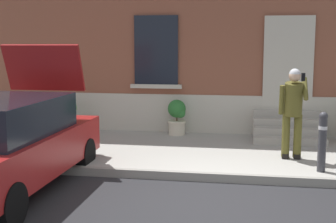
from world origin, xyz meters
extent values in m
plane|color=#232326|center=(0.00, 0.00, 0.00)|extent=(80.00, 80.00, 0.00)
cube|color=#99968E|center=(0.00, 2.80, 0.07)|extent=(24.00, 3.60, 0.15)
cube|color=gray|center=(0.00, 0.94, 0.07)|extent=(24.00, 0.12, 0.15)
cube|color=#BCB7A8|center=(0.00, 4.58, 0.55)|extent=(24.00, 0.08, 1.10)
cube|color=maroon|center=(1.50, 4.57, 1.84)|extent=(1.00, 0.08, 2.10)
cube|color=#BCB7A8|center=(1.50, 4.55, 1.89)|extent=(1.16, 0.06, 2.24)
cube|color=black|center=(-1.70, 4.57, 2.20)|extent=(1.10, 0.06, 1.70)
cube|color=#BCB7A8|center=(-1.70, 4.54, 1.30)|extent=(1.30, 0.12, 0.10)
cube|color=#9E998E|center=(1.50, 3.48, 0.23)|extent=(1.58, 0.32, 0.16)
cube|color=#9E998E|center=(1.50, 3.80, 0.31)|extent=(1.58, 0.32, 0.32)
cube|color=#9E998E|center=(1.50, 4.12, 0.39)|extent=(1.58, 0.32, 0.48)
cube|color=#9E998E|center=(1.50, 4.44, 0.47)|extent=(1.58, 0.32, 0.64)
cube|color=maroon|center=(-3.20, -0.11, 0.62)|extent=(1.76, 4.00, 0.64)
cube|color=black|center=(-3.20, -0.26, 1.22)|extent=(1.54, 2.40, 0.56)
cube|color=black|center=(-3.20, 1.90, 0.40)|extent=(1.66, 0.10, 0.20)
cube|color=yellow|center=(-3.20, 1.90, 0.58)|extent=(0.52, 0.02, 0.12)
cube|color=#B21414|center=(-3.95, 1.90, 0.84)|extent=(0.16, 0.04, 0.18)
cube|color=#B21414|center=(-2.44, 1.90, 0.84)|extent=(0.16, 0.04, 0.18)
cube|color=maroon|center=(-3.20, 1.34, 1.90)|extent=(1.49, 0.37, 0.87)
cylinder|color=black|center=(-2.40, -1.51, 0.30)|extent=(0.20, 0.60, 0.60)
cylinder|color=black|center=(-3.99, 1.29, 0.30)|extent=(0.20, 0.60, 0.60)
cylinder|color=black|center=(-2.40, 1.29, 0.30)|extent=(0.20, 0.60, 0.60)
cylinder|color=#333338|center=(1.84, 1.35, 0.62)|extent=(0.14, 0.14, 0.95)
sphere|color=#333338|center=(1.84, 1.35, 1.12)|extent=(0.15, 0.15, 0.15)
cylinder|color=silver|center=(1.84, 1.35, 0.92)|extent=(0.15, 0.15, 0.06)
cylinder|color=#514C1E|center=(1.30, 2.21, 0.60)|extent=(0.15, 0.15, 0.82)
cube|color=black|center=(1.30, 2.27, 0.20)|extent=(0.12, 0.28, 0.10)
cylinder|color=#514C1E|center=(1.52, 2.21, 0.60)|extent=(0.15, 0.15, 0.82)
cube|color=black|center=(1.52, 2.27, 0.20)|extent=(0.12, 0.28, 0.10)
cylinder|color=#514C1E|center=(1.41, 2.15, 1.31)|extent=(0.34, 0.45, 0.67)
sphere|color=tan|center=(1.41, 2.07, 1.76)|extent=(0.22, 0.22, 0.22)
sphere|color=silver|center=(1.41, 2.07, 1.79)|extent=(0.21, 0.21, 0.21)
cylinder|color=#514C1E|center=(1.19, 2.11, 1.30)|extent=(0.09, 0.19, 0.57)
cylinder|color=#514C1E|center=(1.61, 2.11, 1.52)|extent=(0.09, 0.41, 0.42)
cube|color=black|center=(1.56, 2.05, 1.74)|extent=(0.07, 0.02, 0.15)
cylinder|color=#2D2D30|center=(-3.82, 3.97, 0.32)|extent=(0.40, 0.40, 0.34)
cylinder|color=#2D2D30|center=(-3.82, 3.97, 0.46)|extent=(0.44, 0.44, 0.05)
cylinder|color=#47331E|center=(-3.82, 3.97, 0.61)|extent=(0.04, 0.04, 0.24)
sphere|color=#387F33|center=(-3.82, 3.97, 0.79)|extent=(0.44, 0.44, 0.44)
sphere|color=#387F33|center=(-3.72, 3.92, 0.69)|extent=(0.24, 0.24, 0.24)
cylinder|color=beige|center=(-1.12, 4.23, 0.32)|extent=(0.40, 0.40, 0.34)
cylinder|color=beige|center=(-1.12, 4.23, 0.46)|extent=(0.44, 0.44, 0.05)
cylinder|color=#47331E|center=(-1.12, 4.23, 0.61)|extent=(0.04, 0.04, 0.24)
sphere|color=#286B2D|center=(-1.12, 4.23, 0.79)|extent=(0.44, 0.44, 0.44)
sphere|color=#286B2D|center=(-1.02, 4.18, 0.69)|extent=(0.24, 0.24, 0.24)
camera|label=1|loc=(0.51, -6.68, 2.31)|focal=48.97mm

